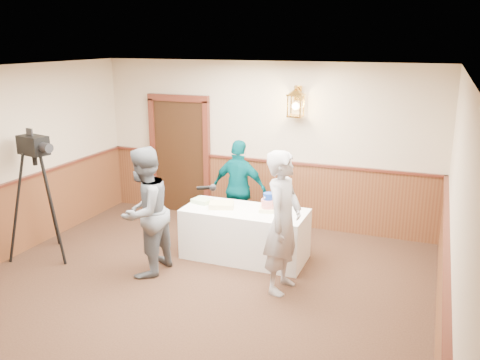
% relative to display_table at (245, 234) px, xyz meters
% --- Properties ---
extents(ground, '(7.00, 7.00, 0.00)m').
position_rel_display_table_xyz_m(ground, '(-0.27, -1.90, -0.38)').
color(ground, black).
rests_on(ground, ground).
extents(room_shell, '(6.02, 7.02, 2.81)m').
position_rel_display_table_xyz_m(room_shell, '(-0.32, -1.45, 1.15)').
color(room_shell, beige).
rests_on(room_shell, ground).
extents(display_table, '(1.80, 0.80, 0.75)m').
position_rel_display_table_xyz_m(display_table, '(0.00, 0.00, 0.00)').
color(display_table, white).
rests_on(display_table, ground).
extents(tiered_cake, '(0.32, 0.32, 0.27)m').
position_rel_display_table_xyz_m(tiered_cake, '(0.33, 0.08, 0.48)').
color(tiered_cake, '#FFFAC1').
rests_on(tiered_cake, display_table).
extents(sheet_cake_yellow, '(0.43, 0.37, 0.07)m').
position_rel_display_table_xyz_m(sheet_cake_yellow, '(-0.36, -0.03, 0.41)').
color(sheet_cake_yellow, '#FAEE95').
rests_on(sheet_cake_yellow, display_table).
extents(sheet_cake_green, '(0.31, 0.27, 0.06)m').
position_rel_display_table_xyz_m(sheet_cake_green, '(-0.72, 0.06, 0.41)').
color(sheet_cake_green, '#C1F0A9').
rests_on(sheet_cake_green, display_table).
extents(interviewer, '(1.51, 0.90, 1.78)m').
position_rel_display_table_xyz_m(interviewer, '(-1.08, -0.98, 0.52)').
color(interviewer, slate).
rests_on(interviewer, ground).
extents(baker, '(0.50, 0.71, 1.85)m').
position_rel_display_table_xyz_m(baker, '(0.80, -0.76, 0.55)').
color(baker, '#A1A0A6').
rests_on(baker, ground).
extents(assistant_p, '(0.96, 0.45, 1.60)m').
position_rel_display_table_xyz_m(assistant_p, '(-0.41, 0.82, 0.42)').
color(assistant_p, '#00484E').
rests_on(assistant_p, ground).
extents(tv_camera_rig, '(0.72, 0.67, 1.83)m').
position_rel_display_table_xyz_m(tv_camera_rig, '(-2.80, -1.06, 0.45)').
color(tv_camera_rig, black).
rests_on(tv_camera_rig, ground).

